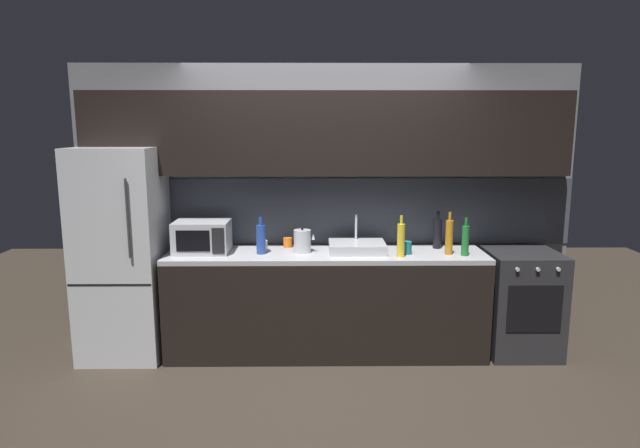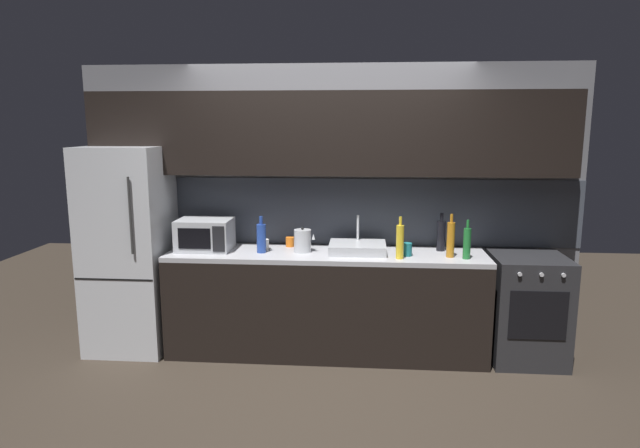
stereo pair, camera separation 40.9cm
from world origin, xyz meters
TOP-DOWN VIEW (x-y plane):
  - ground_plane at (0.00, 0.00)m, footprint 10.00×10.00m
  - back_wall at (0.00, 1.20)m, footprint 4.45×0.44m
  - counter_run at (0.00, 0.90)m, footprint 2.71×0.60m
  - refrigerator at (-1.74, 0.90)m, footprint 0.68×0.69m
  - oven_range at (1.70, 0.90)m, footprint 0.60×0.62m
  - microwave at (-1.06, 0.92)m, footprint 0.46×0.35m
  - sink_basin at (0.27, 0.93)m, footprint 0.48×0.38m
  - kettle at (-0.20, 0.91)m, footprint 0.18×0.15m
  - wine_bottle_dark at (0.98, 1.06)m, footprint 0.07×0.07m
  - wine_bottle_yellow at (0.61, 0.74)m, footprint 0.06×0.06m
  - wine_bottle_green at (1.15, 0.78)m, footprint 0.06×0.06m
  - wine_bottle_amber at (1.03, 0.82)m, footprint 0.06×0.06m
  - wine_bottle_blue at (-0.55, 0.86)m, footprint 0.08×0.08m
  - mug_teal at (0.68, 0.84)m, footprint 0.08×0.08m
  - mug_white at (-0.54, 0.98)m, footprint 0.07×0.07m
  - mug_orange at (-0.34, 1.11)m, footprint 0.08×0.08m

SIDE VIEW (x-z plane):
  - ground_plane at x=0.00m, z-range 0.00..0.00m
  - counter_run at x=0.00m, z-range 0.00..0.90m
  - oven_range at x=1.70m, z-range 0.00..0.90m
  - refrigerator at x=-1.74m, z-range 0.00..1.79m
  - sink_basin at x=0.27m, z-range 0.79..1.09m
  - mug_orange at x=-0.34m, z-range 0.90..0.99m
  - mug_white at x=-0.54m, z-range 0.90..0.99m
  - mug_teal at x=0.68m, z-range 0.90..1.01m
  - kettle at x=-0.20m, z-range 0.89..1.11m
  - wine_bottle_blue at x=-0.55m, z-range 0.87..1.18m
  - wine_bottle_green at x=1.15m, z-range 0.87..1.19m
  - microwave at x=-1.06m, z-range 0.90..1.17m
  - wine_bottle_dark at x=0.98m, z-range 0.87..1.20m
  - wine_bottle_yellow at x=0.61m, z-range 0.87..1.22m
  - wine_bottle_amber at x=1.03m, z-range 0.87..1.23m
  - back_wall at x=0.00m, z-range 0.30..2.80m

